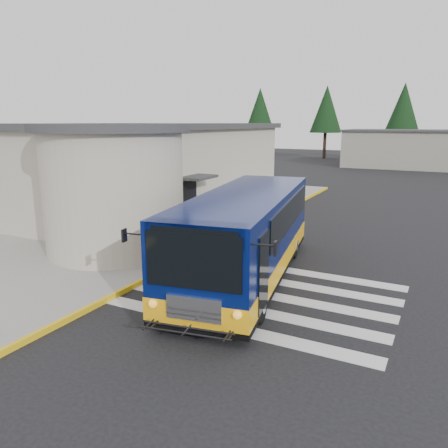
% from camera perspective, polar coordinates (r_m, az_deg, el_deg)
% --- Properties ---
extents(ground, '(140.00, 140.00, 0.00)m').
position_cam_1_polar(ground, '(13.81, 7.60, -8.21)').
color(ground, black).
rests_on(ground, ground).
extents(sidewalk, '(10.00, 34.00, 0.15)m').
position_cam_1_polar(sidewalk, '(21.47, -11.63, -0.39)').
color(sidewalk, gray).
rests_on(sidewalk, ground).
extents(curb_strip, '(0.12, 34.00, 0.16)m').
position_cam_1_polar(curb_strip, '(18.82, 0.19, -2.02)').
color(curb_strip, yellow).
rests_on(curb_strip, ground).
extents(station_building, '(12.70, 18.70, 4.80)m').
position_cam_1_polar(station_building, '(24.44, -10.98, 7.19)').
color(station_building, '#B3AA98').
rests_on(station_building, ground).
extents(crosswalk, '(8.00, 5.35, 0.01)m').
position_cam_1_polar(crosswalk, '(13.28, 4.35, -8.98)').
color(crosswalk, silver).
rests_on(crosswalk, ground).
extents(transit_bus, '(4.67, 10.29, 2.82)m').
position_cam_1_polar(transit_bus, '(14.09, 2.85, -1.89)').
color(transit_bus, '#071352').
rests_on(transit_bus, ground).
extents(pedestrian_a, '(0.55, 0.75, 1.88)m').
position_cam_1_polar(pedestrian_a, '(15.86, -17.97, -1.79)').
color(pedestrian_a, black).
rests_on(pedestrian_a, sidewalk).
extents(pedestrian_b, '(1.05, 1.06, 1.73)m').
position_cam_1_polar(pedestrian_b, '(16.07, -15.09, -1.68)').
color(pedestrian_b, black).
rests_on(pedestrian_b, sidewalk).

